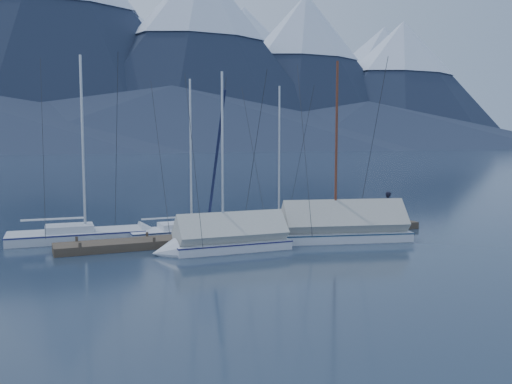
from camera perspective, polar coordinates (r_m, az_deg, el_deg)
ground at (r=23.83m, az=1.92°, el=-5.69°), size 1000.00×1000.00×0.00m
mountain_range at (r=395.54m, az=-21.72°, el=12.88°), size 877.00×584.00×150.50m
dock at (r=25.60m, az=0.00°, el=-4.66°), size 18.00×1.50×0.54m
mooring_posts at (r=25.37m, az=-1.04°, el=-4.21°), size 15.12×1.52×0.35m
sailboat_open_left at (r=26.43m, az=-16.43°, el=-4.45°), size 7.12×3.02×9.29m
sailboat_open_mid at (r=26.72m, az=-5.90°, el=-4.19°), size 6.28×2.69×8.26m
sailboat_open_right at (r=29.23m, az=3.18°, el=-3.34°), size 6.25×2.66×8.19m
sailboat_covered_near at (r=25.34m, az=8.01°, el=-4.03°), size 7.29×3.75×9.08m
sailboat_covered_far at (r=22.76m, az=-3.78°, el=-5.21°), size 5.84×2.47×8.14m
person at (r=29.13m, az=13.77°, el=-1.53°), size 0.42×0.61×1.61m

